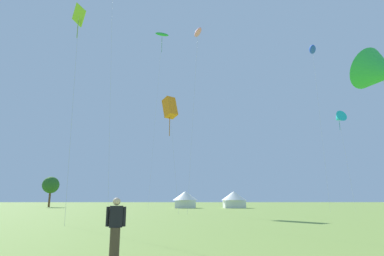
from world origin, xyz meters
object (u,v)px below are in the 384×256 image
kite_green_delta (381,72)px  kite_lime_diamond (79,18)px  tree_distant_left (51,185)px  kite_blue_parafoil (312,50)px  kite_pink_parafoil (198,33)px  person_spectator (115,229)px  kite_orange_box (170,108)px  kite_cyan_delta (339,118)px  kite_green_parafoil (162,35)px  festival_tent_center (234,199)px  festival_tent_left (185,199)px

kite_green_delta → kite_lime_diamond: (-22.48, 3.81, 6.16)m
kite_lime_diamond → tree_distant_left: 54.93m
kite_lime_diamond → kite_blue_parafoil: bearing=37.3°
kite_lime_diamond → kite_pink_parafoil: bearing=55.6°
tree_distant_left → kite_green_delta: bearing=-50.5°
person_spectator → kite_orange_box: bearing=89.9°
kite_blue_parafoil → kite_cyan_delta: bearing=13.3°
kite_cyan_delta → person_spectator: (-26.10, -37.77, -13.27)m
kite_green_delta → kite_lime_diamond: kite_lime_diamond is taller
kite_green_parafoil → tree_distant_left: kite_green_parafoil is taller
kite_cyan_delta → festival_tent_center: (-14.05, 18.02, -12.28)m
kite_green_delta → person_spectator: 21.08m
kite_orange_box → kite_green_parafoil: (-2.71, 18.22, 20.70)m
kite_cyan_delta → tree_distant_left: bearing=154.4°
kite_green_delta → kite_lime_diamond: size_ratio=0.69×
festival_tent_left → tree_distant_left: size_ratio=0.76×
kite_green_delta → kite_cyan_delta: 29.36m
kite_lime_diamond → person_spectator: 22.38m
kite_lime_diamond → tree_distant_left: (-21.27, 49.29, -11.62)m
kite_lime_diamond → festival_tent_left: size_ratio=3.49×
kite_lime_diamond → person_spectator: bearing=-64.4°
kite_pink_parafoil → kite_blue_parafoil: kite_blue_parafoil is taller
kite_lime_diamond → tree_distant_left: bearing=113.3°
kite_cyan_delta → kite_green_parafoil: kite_green_parafoil is taller
festival_tent_left → festival_tent_center: 9.85m
kite_green_delta → kite_cyan_delta: bearing=68.7°
kite_cyan_delta → kite_orange_box: bearing=-164.3°
festival_tent_center → kite_pink_parafoil: bearing=-107.9°
festival_tent_left → festival_tent_center: festival_tent_center is taller
kite_blue_parafoil → festival_tent_left: 36.34m
kite_orange_box → kite_blue_parafoil: kite_blue_parafoil is taller
festival_tent_left → tree_distant_left: 31.57m
kite_lime_diamond → kite_green_parafoil: (4.26, 34.19, 17.66)m
festival_tent_center → kite_blue_parafoil: bearing=-60.9°
festival_tent_center → tree_distant_left: (-40.26, 7.95, 3.00)m
kite_pink_parafoil → kite_blue_parafoil: size_ratio=0.95×
kite_green_parafoil → festival_tent_left: kite_green_parafoil is taller
tree_distant_left → person_spectator: bearing=-66.1°
person_spectator → festival_tent_left: bearing=87.7°
kite_green_delta → kite_blue_parafoil: kite_blue_parafoil is taller
person_spectator → kite_cyan_delta: bearing=55.3°
kite_lime_diamond → kite_cyan_delta: bearing=35.2°
kite_green_delta → kite_lime_diamond: 23.61m
kite_green_delta → tree_distant_left: 69.02m
kite_green_delta → kite_green_parafoil: bearing=115.6°
kite_cyan_delta → kite_blue_parafoil: bearing=-166.7°
festival_tent_center → tree_distant_left: 41.15m
kite_pink_parafoil → festival_tent_center: kite_pink_parafoil is taller
kite_green_delta → kite_green_parafoil: 48.41m
kite_blue_parafoil → kite_green_parafoil: size_ratio=0.74×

